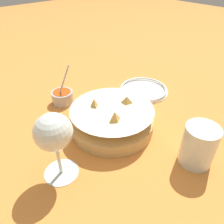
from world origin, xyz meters
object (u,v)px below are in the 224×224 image
object	(u,v)px
wine_glass	(54,134)
beer_mug	(199,146)
sauce_cup	(62,97)
side_plate	(143,89)
food_basket	(112,119)

from	to	relation	value
wine_glass	beer_mug	world-z (taller)	wine_glass
sauce_cup	side_plate	bearing A→B (deg)	-26.53
sauce_cup	wine_glass	size ratio (longest dim) A/B	0.77
side_plate	sauce_cup	bearing A→B (deg)	153.47
beer_mug	sauce_cup	bearing A→B (deg)	103.70
food_basket	beer_mug	bearing A→B (deg)	-72.84
sauce_cup	wine_glass	world-z (taller)	wine_glass
side_plate	food_basket	bearing A→B (deg)	-160.38
sauce_cup	beer_mug	size ratio (longest dim) A/B	1.06
beer_mug	side_plate	bearing A→B (deg)	62.76
beer_mug	side_plate	distance (m)	0.35
food_basket	beer_mug	size ratio (longest dim) A/B	1.98
food_basket	wine_glass	world-z (taller)	wine_glass
sauce_cup	beer_mug	distance (m)	0.45
wine_glass	side_plate	size ratio (longest dim) A/B	0.93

